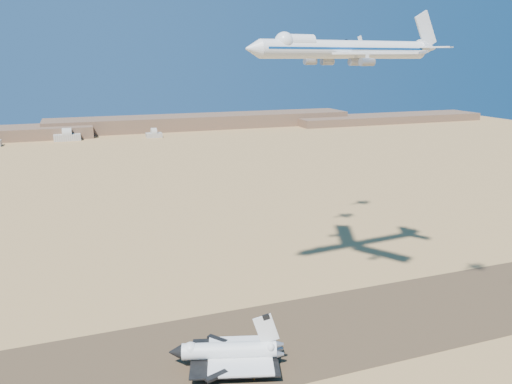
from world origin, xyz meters
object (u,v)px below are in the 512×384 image
object	(u,v)px
shuttle	(228,352)
carrier_747	(340,49)
crew_a	(254,378)
crew_c	(261,367)
crew_b	(252,373)
chase_jet_d	(326,51)
chase_jet_e	(351,42)

from	to	relation	value
shuttle	carrier_747	world-z (taller)	carrier_747
crew_a	crew_c	size ratio (longest dim) A/B	0.95
carrier_747	crew_b	size ratio (longest dim) A/B	42.31
shuttle	crew_a	distance (m)	11.72
crew_a	crew_c	distance (m)	5.54
chase_jet_d	chase_jet_e	distance (m)	30.19
chase_jet_d	shuttle	bearing A→B (deg)	-139.52
chase_jet_d	chase_jet_e	size ratio (longest dim) A/B	0.96
shuttle	crew_a	size ratio (longest dim) A/B	20.41
carrier_747	chase_jet_d	distance (m)	48.00
shuttle	crew_a	xyz separation A→B (m)	(5.10, -9.85, -3.80)
carrier_747	shuttle	bearing A→B (deg)	-156.54
chase_jet_e	shuttle	bearing A→B (deg)	-144.64
chase_jet_e	crew_b	bearing A→B (deg)	-140.69
carrier_747	crew_b	bearing A→B (deg)	-147.26
crew_c	chase_jet_d	distance (m)	136.28
crew_a	crew_b	world-z (taller)	crew_b
carrier_747	chase_jet_d	bearing A→B (deg)	63.51
chase_jet_e	crew_a	bearing A→B (deg)	-140.04
shuttle	crew_c	distance (m)	11.12
crew_a	crew_b	size ratio (longest dim) A/B	0.95
crew_a	chase_jet_e	world-z (taller)	chase_jet_e
crew_a	crew_c	bearing A→B (deg)	-46.42
chase_jet_e	carrier_747	bearing A→B (deg)	-132.23
shuttle	chase_jet_d	xyz separation A→B (m)	(67.80, 71.46, 91.81)
crew_b	chase_jet_e	bearing A→B (deg)	-81.09
crew_c	chase_jet_e	bearing A→B (deg)	-66.80
shuttle	crew_b	bearing A→B (deg)	-40.73
shuttle	carrier_747	distance (m)	107.96
crew_c	chase_jet_e	xyz separation A→B (m)	(82.09, 96.03, 100.39)
crew_b	chase_jet_e	distance (m)	164.51
crew_c	chase_jet_d	world-z (taller)	chase_jet_d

